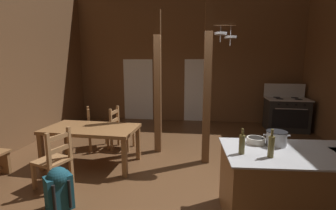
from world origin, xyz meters
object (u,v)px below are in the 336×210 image
object	(u,v)px
backpack	(59,187)
bottle_tall_on_counter	(271,146)
ladderback_chair_near_window	(120,129)
kitchen_island	(314,188)
dining_table	(91,132)
ladderback_chair_at_table_end	(96,129)
stockpot_on_counter	(276,138)
ladderback_chair_by_post	(54,160)
mixing_bowl_on_counter	(256,141)
bottle_short_on_counter	(242,144)
stove_range	(286,114)

from	to	relation	value
backpack	bottle_tall_on_counter	world-z (taller)	bottle_tall_on_counter
ladderback_chair_near_window	backpack	bearing A→B (deg)	-92.14
ladderback_chair_near_window	kitchen_island	bearing A→B (deg)	-35.20
dining_table	backpack	xyz separation A→B (m)	(0.17, -1.41, -0.34)
ladderback_chair_at_table_end	bottle_tall_on_counter	xyz separation A→B (m)	(3.10, -2.37, 0.58)
ladderback_chair_at_table_end	stockpot_on_counter	distance (m)	3.87
ladderback_chair_near_window	ladderback_chair_by_post	world-z (taller)	same
dining_table	ladderback_chair_at_table_end	bearing A→B (deg)	109.79
ladderback_chair_at_table_end	dining_table	bearing A→B (deg)	-70.21
kitchen_island	bottle_tall_on_counter	size ratio (longest dim) A/B	6.87
ladderback_chair_near_window	mixing_bowl_on_counter	bearing A→B (deg)	-38.60
bottle_short_on_counter	stockpot_on_counter	bearing A→B (deg)	34.82
dining_table	ladderback_chair_at_table_end	distance (m)	0.95
dining_table	ladderback_chair_at_table_end	world-z (taller)	ladderback_chair_at_table_end
ladderback_chair_near_window	stockpot_on_counter	xyz separation A→B (m)	(2.71, -2.01, 0.55)
backpack	bottle_short_on_counter	distance (m)	2.42
ladderback_chair_near_window	mixing_bowl_on_counter	distance (m)	3.20
kitchen_island	bottle_short_on_counter	distance (m)	1.07
ladderback_chair_by_post	backpack	distance (m)	0.68
bottle_tall_on_counter	bottle_short_on_counter	world-z (taller)	bottle_tall_on_counter
ladderback_chair_by_post	backpack	world-z (taller)	ladderback_chair_by_post
backpack	mixing_bowl_on_counter	bearing A→B (deg)	7.89
stockpot_on_counter	mixing_bowl_on_counter	xyz separation A→B (m)	(-0.24, 0.04, -0.05)
dining_table	backpack	bearing A→B (deg)	-83.04
ladderback_chair_by_post	bottle_tall_on_counter	distance (m)	3.12
bottle_short_on_counter	backpack	bearing A→B (deg)	179.46
bottle_short_on_counter	mixing_bowl_on_counter	bearing A→B (deg)	56.94
backpack	stockpot_on_counter	size ratio (longest dim) A/B	1.85
stove_range	bottle_tall_on_counter	distance (m)	4.82
ladderback_chair_by_post	bottle_tall_on_counter	size ratio (longest dim) A/B	2.97
ladderback_chair_by_post	ladderback_chair_at_table_end	bearing A→B (deg)	93.21
ladderback_chair_near_window	bottle_tall_on_counter	distance (m)	3.54
bottle_tall_on_counter	stove_range	bearing A→B (deg)	68.49
mixing_bowl_on_counter	bottle_short_on_counter	distance (m)	0.46
mixing_bowl_on_counter	stockpot_on_counter	bearing A→B (deg)	-9.40
backpack	ladderback_chair_at_table_end	bearing A→B (deg)	102.01
dining_table	bottle_tall_on_counter	distance (m)	3.19
bottle_tall_on_counter	bottle_short_on_counter	size ratio (longest dim) A/B	1.08
stove_range	kitchen_island	bearing A→B (deg)	-105.29
ladderback_chair_by_post	bottle_short_on_counter	distance (m)	2.82
ladderback_chair_near_window	ladderback_chair_by_post	bearing A→B (deg)	-104.84
stove_range	bottle_short_on_counter	bearing A→B (deg)	-115.09
stove_range	mixing_bowl_on_counter	bearing A→B (deg)	-114.28
dining_table	backpack	size ratio (longest dim) A/B	2.93
kitchen_island	stove_range	size ratio (longest dim) A/B	1.67
bottle_tall_on_counter	ladderback_chair_by_post	bearing A→B (deg)	168.23
dining_table	stockpot_on_counter	distance (m)	3.18
bottle_tall_on_counter	mixing_bowl_on_counter	bearing A→B (deg)	96.97
bottle_tall_on_counter	kitchen_island	bearing A→B (deg)	19.68
kitchen_island	stove_range	xyz separation A→B (m)	(1.16, 4.25, 0.03)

